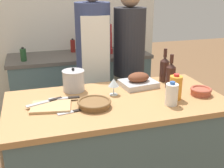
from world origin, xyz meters
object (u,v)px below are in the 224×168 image
Objects in this scene: knife_bread at (65,98)px; condiment_bottle_tall at (23,55)px; condiment_bottle_short at (73,46)px; stock_pot at (74,81)px; mixing_bowl at (201,91)px; wicker_basket at (94,103)px; roasting_pan at (138,81)px; person_cook_aproned at (94,63)px; stand_mixer at (104,41)px; person_cook_guest at (129,62)px; wine_bottle_green at (164,69)px; wine_bottle_dark at (171,75)px; knife_paring at (71,112)px; knife_chef at (46,102)px; wine_glass_left at (114,83)px; milk_jug at (172,94)px; condiment_bottle_extra at (119,44)px; juice_jug at (176,87)px; cutting_board at (51,107)px.

condiment_bottle_tall is (-0.29, 1.30, 0.03)m from knife_bread.
knife_bread is 1.60m from condiment_bottle_short.
stock_pot is 0.99m from mixing_bowl.
roasting_pan is at bearing 34.03° from wicker_basket.
stock_pot is at bearing -113.54° from person_cook_aproned.
stand_mixer is 0.76m from person_cook_aproned.
stock_pot is 0.87m from person_cook_guest.
wine_bottle_dark is (-0.03, -0.16, -0.00)m from wine_bottle_green.
person_cook_aproned is (0.66, -0.60, 0.01)m from condiment_bottle_tall.
mixing_bowl is at bearing -10.27° from knife_bread.
condiment_bottle_short is (0.30, 1.77, 0.06)m from knife_paring.
stock_pot is 0.32m from knife_chef.
wine_bottle_dark is 0.48m from wine_glass_left.
mixing_bowl is 1.16m from knife_chef.
condiment_bottle_tall is 0.91× the size of condiment_bottle_short.
milk_jug is 0.10× the size of person_cook_guest.
condiment_bottle_extra is (0.53, 1.49, -0.03)m from wine_glass_left.
person_cook_aproned reaches higher than stand_mixer.
wine_bottle_green is at bearing -67.47° from condiment_bottle_short.
condiment_bottle_tall is at bearing 107.58° from wicker_basket.
wicker_basket is 1.22× the size of juice_jug.
cutting_board is 0.90m from juice_jug.
stock_pot is at bearing 142.26° from milk_jug.
wine_bottle_dark is at bearing 1.83° from wine_glass_left.
mixing_bowl is 0.27m from wine_bottle_dark.
condiment_bottle_extra is at bearing 66.61° from wicker_basket.
wicker_basket reaches higher than cutting_board.
wine_bottle_green is at bearing 26.95° from wicker_basket.
juice_jug is 1.49× the size of wine_glass_left.
milk_jug reaches higher than knife_chef.
person_cook_guest is (0.67, 0.56, -0.05)m from stock_pot.
condiment_bottle_tall is (-0.30, 1.50, 0.05)m from knife_paring.
mixing_bowl is 0.72× the size of knife_bread.
condiment_bottle_tall is at bearing 136.70° from person_cook_guest.
wine_bottle_green is at bearing 12.02° from knife_chef.
juice_jug is (0.68, -0.38, 0.01)m from stock_pot.
cutting_board is 1.12m from mixing_bowl.
wine_bottle_dark reaches higher than knife_paring.
milk_jug is at bearing -109.15° from person_cook_guest.
person_cook_guest reaches higher than wine_bottle_green.
person_cook_guest reaches higher than knife_chef.
knife_bread is 1.55m from stand_mixer.
roasting_pan is 1.37× the size of knife_bread.
milk_jug is at bearing -6.29° from knife_paring.
wine_bottle_green is (0.10, 0.39, 0.02)m from juice_jug.
milk_jug is at bearing -161.93° from mixing_bowl.
stand_mixer reaches higher than roasting_pan.
wicker_basket is 0.79m from wine_bottle_green.
milk_jug is at bearing -116.24° from wine_bottle_dark.
milk_jug is 0.76× the size of knife_bread.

